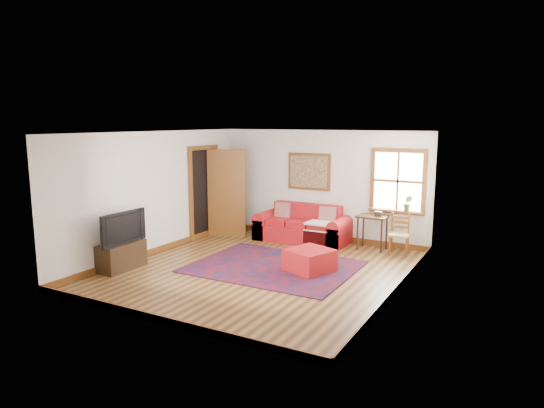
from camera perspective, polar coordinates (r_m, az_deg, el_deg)
The scene contains 13 objects.
ground at distance 8.99m, azimuth -1.26°, elevation -7.75°, with size 5.50×5.50×0.00m, color #422711.
room_envelope at distance 8.65m, azimuth -1.25°, elevation 2.77°, with size 5.04×5.54×2.52m.
window at distance 10.52m, azimuth 14.70°, elevation 1.85°, with size 1.18×0.20×1.38m.
doorway at distance 11.39m, azimuth -6.40°, elevation 1.46°, with size 0.89×1.08×2.14m.
framed_artwork at distance 11.19m, azimuth 4.36°, elevation 3.82°, with size 1.05×0.07×0.85m.
persian_rug at distance 9.16m, azimuth 0.23°, elevation -7.35°, with size 2.93×2.35×0.02m, color #5C0D15.
red_leather_sofa at distance 11.04m, azimuth 3.64°, elevation -2.96°, with size 2.12×0.87×0.83m.
red_ottoman at distance 8.86m, azimuth 4.44°, elevation -6.64°, with size 0.72×0.72×0.41m, color #AD161B.
side_table at distance 10.43m, azimuth 11.73°, elevation -2.02°, with size 0.61×0.46×0.73m.
ladder_back_chair at distance 10.24m, azimuth 14.78°, elevation -3.30°, with size 0.43×0.42×0.83m.
media_cabinet at distance 9.38m, azimuth -17.28°, elevation -5.86°, with size 0.41×0.91×0.50m, color black.
television at distance 9.22m, azimuth -17.51°, elevation -2.64°, with size 1.04×0.14×0.60m, color black.
candle_hurricane at distance 9.54m, azimuth -15.41°, elevation -3.44°, with size 0.12×0.12×0.18m.
Camera 1 is at (4.30, -7.41, 2.71)m, focal length 32.00 mm.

